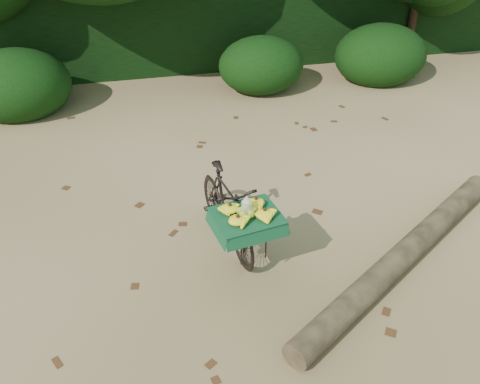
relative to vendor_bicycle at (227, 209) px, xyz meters
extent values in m
plane|color=tan|center=(0.09, 0.15, -0.50)|extent=(80.00, 80.00, 0.00)
imported|color=black|center=(0.00, 0.02, -0.01)|extent=(0.72, 1.66, 0.96)
cube|color=black|center=(0.10, -0.57, 0.30)|extent=(0.41, 0.48, 0.02)
cube|color=#124528|center=(0.10, -0.57, 0.31)|extent=(0.78, 0.69, 0.01)
ellipsoid|color=olive|center=(0.16, -0.56, 0.36)|extent=(0.09, 0.07, 0.10)
ellipsoid|color=olive|center=(0.11, -0.51, 0.36)|extent=(0.09, 0.07, 0.10)
ellipsoid|color=olive|center=(0.04, -0.55, 0.36)|extent=(0.09, 0.07, 0.10)
ellipsoid|color=olive|center=(0.05, -0.61, 0.36)|extent=(0.09, 0.07, 0.10)
ellipsoid|color=olive|center=(0.13, -0.62, 0.36)|extent=(0.09, 0.07, 0.10)
cylinder|color=#EAE5C6|center=(0.10, -0.56, 0.41)|extent=(0.11, 0.11, 0.14)
cylinder|color=brown|center=(1.90, -0.84, -0.35)|extent=(3.52, 2.41, 0.29)
cube|color=black|center=(0.09, 6.45, 0.40)|extent=(26.00, 1.80, 1.80)
camera|label=1|loc=(-0.93, -4.71, 3.52)|focal=38.00mm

